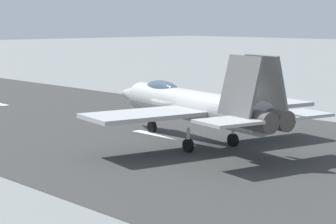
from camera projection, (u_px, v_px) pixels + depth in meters
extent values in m
plane|color=gray|center=(174.00, 138.00, 40.54)|extent=(400.00, 400.00, 0.00)
cube|color=#363635|center=(174.00, 138.00, 40.54)|extent=(240.00, 26.00, 0.02)
cube|color=white|center=(177.00, 138.00, 40.33)|extent=(8.00, 0.70, 0.00)
cylinder|color=#ACADAE|center=(194.00, 106.00, 38.24)|extent=(12.68, 4.08, 1.86)
cone|color=#ACADAE|center=(130.00, 94.00, 44.69)|extent=(3.13, 2.07, 1.58)
ellipsoid|color=#3F5160|center=(162.00, 89.00, 41.10)|extent=(3.74, 1.73, 1.10)
cylinder|color=#47423D|center=(257.00, 121.00, 32.57)|extent=(2.36, 1.48, 1.10)
cylinder|color=#47423D|center=(273.00, 119.00, 33.15)|extent=(2.36, 1.48, 1.10)
cube|color=#ACADAE|center=(143.00, 115.00, 35.24)|extent=(4.48, 6.86, 0.24)
cube|color=#ACADAE|center=(257.00, 105.00, 39.60)|extent=(4.48, 6.86, 0.24)
cube|color=#ACADAE|center=(228.00, 122.00, 31.57)|extent=(2.86, 3.18, 0.16)
cube|color=#ACADAE|center=(299.00, 114.00, 34.12)|extent=(2.86, 3.18, 0.16)
cube|color=#5E5F5F|center=(240.00, 86.00, 32.95)|extent=(2.73, 1.40, 3.14)
cube|color=#5E5F5F|center=(267.00, 84.00, 33.91)|extent=(2.73, 1.40, 3.14)
cylinder|color=silver|center=(152.00, 122.00, 42.50)|extent=(0.18, 0.18, 1.40)
cylinder|color=black|center=(152.00, 127.00, 42.55)|extent=(0.80, 0.43, 0.76)
cylinder|color=silver|center=(188.00, 140.00, 36.11)|extent=(0.18, 0.18, 1.40)
cylinder|color=black|center=(188.00, 146.00, 36.16)|extent=(0.80, 0.43, 0.76)
cylinder|color=silver|center=(233.00, 135.00, 37.81)|extent=(0.18, 0.18, 1.40)
cylinder|color=black|center=(233.00, 140.00, 37.86)|extent=(0.80, 0.43, 0.76)
cube|color=#1E2338|center=(136.00, 100.00, 56.18)|extent=(0.24, 0.36, 0.91)
cube|color=orange|center=(135.00, 93.00, 56.09)|extent=(0.48, 0.35, 0.62)
sphere|color=tan|center=(135.00, 87.00, 56.02)|extent=(0.22, 0.22, 0.22)
cylinder|color=orange|center=(137.00, 93.00, 55.84)|extent=(0.10, 0.10, 0.58)
cylinder|color=orange|center=(134.00, 93.00, 56.34)|extent=(0.10, 0.10, 0.58)
cone|color=orange|center=(243.00, 107.00, 52.96)|extent=(0.44, 0.44, 0.55)
cone|color=orange|center=(133.00, 93.00, 63.31)|extent=(0.44, 0.44, 0.55)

